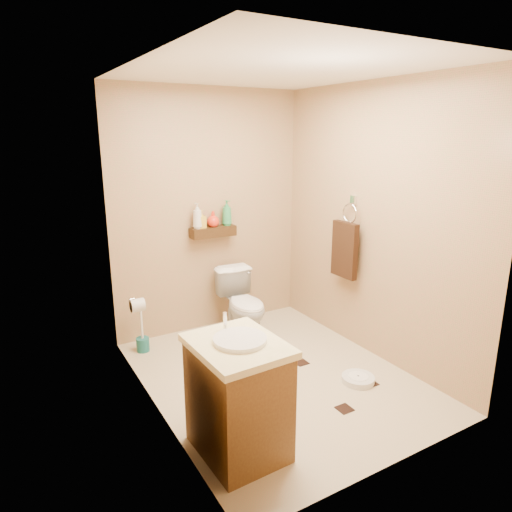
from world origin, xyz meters
TOP-DOWN VIEW (x-y plane):
  - ground at (0.00, 0.00)m, footprint 2.50×2.50m
  - wall_back at (0.00, 1.25)m, footprint 2.00×0.04m
  - wall_front at (0.00, -1.25)m, footprint 2.00×0.04m
  - wall_left at (-1.00, 0.00)m, footprint 0.04×2.50m
  - wall_right at (1.00, 0.00)m, footprint 0.04×2.50m
  - ceiling at (0.00, 0.00)m, footprint 2.00×2.50m
  - wall_shelf at (0.00, 1.17)m, footprint 0.46×0.14m
  - floor_accents at (0.02, -0.04)m, footprint 1.19×1.32m
  - toilet at (0.15, 0.83)m, footprint 0.42×0.67m
  - vanity at (-0.70, -0.65)m, footprint 0.53×0.63m
  - bathroom_scale at (0.53, -0.42)m, footprint 0.31×0.31m
  - toilet_brush at (-0.82, 1.01)m, footprint 0.12×0.12m
  - towel_ring at (0.91, 0.25)m, footprint 0.12×0.30m
  - toilet_paper at (-0.94, 0.65)m, footprint 0.12×0.11m
  - bottle_a at (-0.16, 1.17)m, footprint 0.11×0.11m
  - bottle_b at (-0.12, 1.17)m, footprint 0.08×0.08m
  - bottle_c at (0.00, 1.17)m, footprint 0.17×0.17m
  - bottle_d at (0.16, 1.17)m, footprint 0.13×0.13m

SIDE VIEW (x-z plane):
  - ground at x=0.00m, z-range 0.00..0.00m
  - floor_accents at x=0.02m, z-range 0.00..0.01m
  - bathroom_scale at x=0.53m, z-range 0.00..0.05m
  - toilet_brush at x=-0.82m, z-range -0.08..0.44m
  - toilet at x=0.15m, z-range 0.00..0.66m
  - vanity at x=-0.70m, z-range -0.05..0.82m
  - toilet_paper at x=-0.94m, z-range 0.54..0.66m
  - towel_ring at x=0.91m, z-range 0.57..1.33m
  - wall_shelf at x=0.00m, z-range 0.97..1.07m
  - bottle_c at x=0.00m, z-range 1.07..1.23m
  - bottle_b at x=-0.12m, z-range 1.07..1.25m
  - bottle_a at x=-0.16m, z-range 1.07..1.32m
  - bottle_d at x=0.16m, z-range 1.07..1.32m
  - wall_back at x=0.00m, z-range 0.00..2.40m
  - wall_front at x=0.00m, z-range 0.00..2.40m
  - wall_left at x=-1.00m, z-range 0.00..2.40m
  - wall_right at x=1.00m, z-range 0.00..2.40m
  - ceiling at x=0.00m, z-range 2.39..2.41m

